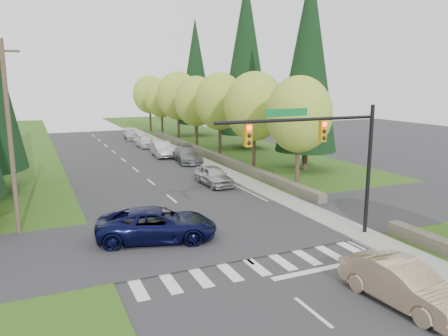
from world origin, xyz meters
TOP-DOWN VIEW (x-y plane):
  - ground at (0.00, 0.00)m, footprint 120.00×120.00m
  - grass_east at (13.00, 20.00)m, footprint 14.00×110.00m
  - cross_street at (0.00, 8.00)m, footprint 120.00×8.00m
  - sidewalk_east at (6.90, 22.00)m, footprint 1.80×80.00m
  - curb_east at (6.05, 22.00)m, footprint 0.20×80.00m
  - stone_wall_north at (8.60, 30.00)m, footprint 0.70×40.00m
  - traffic_signal at (4.37, 4.50)m, footprint 8.70×0.37m
  - utility_pole at (-9.50, 12.00)m, footprint 1.60×0.24m
  - decid_tree_0 at (9.20, 14.00)m, footprint 4.80×4.80m
  - decid_tree_1 at (9.30, 21.00)m, footprint 5.20×5.20m
  - decid_tree_2 at (9.10, 28.00)m, footprint 5.00×5.00m
  - decid_tree_3 at (9.20, 35.00)m, footprint 5.00×5.00m
  - decid_tree_4 at (9.30, 42.00)m, footprint 5.40×5.40m
  - decid_tree_5 at (9.10, 49.00)m, footprint 4.80×4.80m
  - decid_tree_6 at (9.20, 56.00)m, footprint 5.20×5.20m
  - conifer_e_a at (14.00, 20.00)m, footprint 5.44×5.44m
  - conifer_e_b at (15.00, 34.00)m, footprint 6.12×6.12m
  - conifer_e_c at (14.00, 48.00)m, footprint 5.10×5.10m
  - sedan_champagne at (3.29, -1.83)m, footprint 2.19×4.98m
  - suv_navy at (-3.05, 8.08)m, footprint 6.53×4.28m
  - parked_car_a at (4.20, 17.99)m, footprint 1.92×4.49m
  - parked_car_b at (5.60, 28.04)m, footprint 2.86×5.65m
  - parked_car_c at (4.20, 32.34)m, footprint 2.02×4.97m
  - parked_car_d at (4.20, 39.68)m, footprint 1.86×4.48m
  - parked_car_e at (4.20, 47.49)m, footprint 1.91×4.31m

SIDE VIEW (x-z plane):
  - ground at x=0.00m, z-range 0.00..0.00m
  - cross_street at x=0.00m, z-range -0.05..0.05m
  - grass_east at x=13.00m, z-range 0.00..0.06m
  - sidewalk_east at x=6.90m, z-range 0.00..0.13m
  - curb_east at x=6.05m, z-range 0.00..0.13m
  - stone_wall_north at x=8.60m, z-range 0.00..0.70m
  - parked_car_e at x=4.20m, z-range 0.00..1.23m
  - parked_car_a at x=4.20m, z-range 0.00..1.51m
  - parked_car_d at x=4.20m, z-range 0.00..1.52m
  - parked_car_b at x=5.60m, z-range 0.00..1.57m
  - sedan_champagne at x=3.29m, z-range 0.00..1.59m
  - parked_car_c at x=4.20m, z-range 0.00..1.61m
  - suv_navy at x=-3.05m, z-range 0.00..1.67m
  - traffic_signal at x=4.37m, z-range 1.58..8.38m
  - utility_pole at x=-9.50m, z-range 0.14..10.14m
  - decid_tree_5 at x=9.10m, z-range 1.38..9.68m
  - decid_tree_0 at x=9.20m, z-range 1.41..9.78m
  - decid_tree_3 at x=9.20m, z-range 1.39..9.94m
  - decid_tree_1 at x=9.30m, z-range 1.40..10.20m
  - decid_tree_6 at x=9.20m, z-range 1.43..10.30m
  - decid_tree_2 at x=9.10m, z-range 1.52..10.34m
  - decid_tree_4 at x=9.30m, z-range 1.47..10.65m
  - conifer_e_c at x=14.00m, z-range 0.89..17.69m
  - conifer_e_a at x=14.00m, z-range 0.89..18.69m
  - conifer_e_b at x=15.00m, z-range 0.89..20.69m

